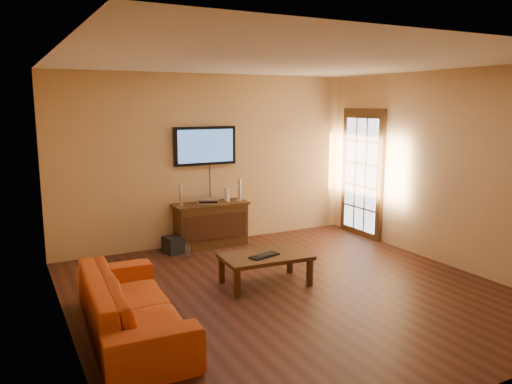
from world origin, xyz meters
TOP-DOWN VIEW (x-y plane):
  - ground_plane at (0.00, 0.00)m, footprint 5.00×5.00m
  - room_walls at (0.00, 0.62)m, footprint 5.00×5.00m
  - french_door at (2.46, 1.70)m, footprint 0.07×1.02m
  - media_console at (-0.08, 2.27)m, footprint 1.18×0.45m
  - television at (-0.08, 2.45)m, footprint 1.03×0.08m
  - coffee_table at (-0.14, 0.35)m, footprint 1.13×0.73m
  - sofa at (-1.95, -0.23)m, footprint 0.72×2.11m
  - speaker_left at (-0.56, 2.28)m, footprint 0.09×0.09m
  - speaker_right at (0.42, 2.25)m, footprint 0.09×0.09m
  - av_receiver at (-0.12, 2.27)m, footprint 0.39×0.34m
  - game_console at (0.22, 2.30)m, footprint 0.07×0.16m
  - subwoofer at (-0.74, 2.15)m, footprint 0.32×0.32m
  - bottle at (-0.62, 1.87)m, footprint 0.08×0.08m
  - keyboard at (-0.19, 0.28)m, footprint 0.42×0.24m

SIDE VIEW (x-z plane):
  - ground_plane at x=0.00m, z-range 0.00..0.00m
  - bottle at x=-0.62m, z-range -0.01..0.21m
  - subwoofer at x=-0.74m, z-range 0.00..0.26m
  - coffee_table at x=-0.14m, z-range 0.15..0.54m
  - media_console at x=-0.08m, z-range 0.00..0.70m
  - keyboard at x=-0.19m, z-range 0.39..0.41m
  - sofa at x=-1.95m, z-range 0.00..0.82m
  - av_receiver at x=-0.12m, z-range 0.70..0.77m
  - game_console at x=0.22m, z-range 0.70..0.92m
  - speaker_left at x=-0.56m, z-range 0.68..1.02m
  - speaker_right at x=0.42m, z-range 0.68..1.03m
  - french_door at x=2.46m, z-range -0.06..2.16m
  - television at x=-0.08m, z-range 1.28..1.88m
  - room_walls at x=0.00m, z-range -0.81..4.19m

